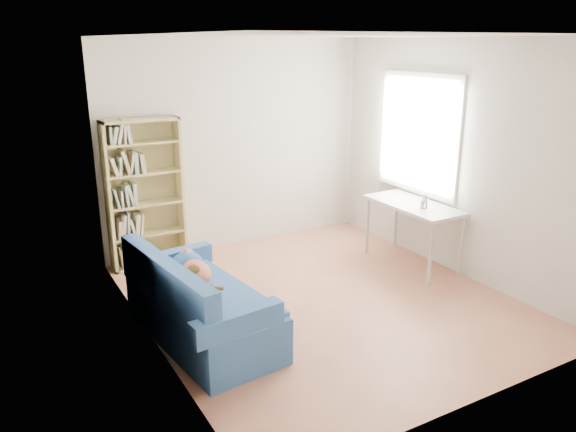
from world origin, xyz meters
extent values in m
plane|color=#A5634A|center=(0.00, 0.00, 0.00)|extent=(4.00, 4.00, 0.00)
cube|color=silver|center=(0.00, 2.00, 1.30)|extent=(3.50, 0.04, 2.60)
cube|color=silver|center=(0.00, -2.00, 1.30)|extent=(3.50, 0.04, 2.60)
cube|color=silver|center=(-1.75, 0.00, 1.30)|extent=(0.04, 4.00, 2.60)
cube|color=silver|center=(1.75, 0.00, 1.30)|extent=(0.04, 4.00, 2.60)
cube|color=white|center=(0.00, 0.00, 2.60)|extent=(3.50, 4.00, 0.04)
cube|color=white|center=(1.75, 0.60, 1.50)|extent=(0.01, 1.20, 1.30)
cube|color=navy|center=(-1.34, -0.13, 0.20)|extent=(0.96, 1.72, 0.41)
cube|color=navy|center=(-1.66, -0.13, 0.61)|extent=(0.33, 1.64, 0.40)
cube|color=navy|center=(-1.34, 0.62, 0.50)|extent=(0.79, 0.23, 0.18)
cube|color=navy|center=(-1.34, -0.88, 0.50)|extent=(0.79, 0.23, 0.18)
cube|color=navy|center=(-1.32, -0.13, 0.43)|extent=(0.93, 1.58, 0.05)
ellipsoid|color=#305A9A|center=(-1.29, 0.38, 0.52)|extent=(0.30, 0.33, 0.23)
ellipsoid|color=#A82F13|center=(-1.29, 0.14, 0.54)|extent=(0.24, 0.43, 0.17)
ellipsoid|color=silver|center=(-1.23, 0.26, 0.52)|extent=(0.14, 0.18, 0.11)
ellipsoid|color=#31230D|center=(-1.32, 0.09, 0.58)|extent=(0.14, 0.22, 0.08)
sphere|color=#A82F13|center=(-1.27, 0.45, 0.58)|extent=(0.15, 0.15, 0.15)
cone|color=#A82F13|center=(-1.29, 0.48, 0.65)|extent=(0.06, 0.07, 0.07)
cone|color=#A82F13|center=(-1.29, 0.41, 0.65)|extent=(0.06, 0.07, 0.07)
cylinder|color=green|center=(-1.27, 0.37, 0.56)|extent=(0.12, 0.04, 0.12)
cylinder|color=#31230D|center=(-1.31, -0.11, 0.50)|extent=(0.10, 0.17, 0.06)
cube|color=tan|center=(-1.67, 1.85, 0.87)|extent=(0.03, 0.27, 1.73)
cube|color=tan|center=(-0.84, 1.85, 0.87)|extent=(0.03, 0.27, 1.73)
cube|color=tan|center=(-1.25, 1.85, 1.72)|extent=(0.87, 0.27, 0.03)
cube|color=tan|center=(-1.25, 1.85, 0.01)|extent=(0.87, 0.27, 0.03)
cube|color=tan|center=(-1.25, 1.97, 0.87)|extent=(0.87, 0.02, 1.73)
cube|color=white|center=(1.45, 0.31, 0.73)|extent=(0.56, 1.22, 0.04)
cylinder|color=silver|center=(1.68, 0.86, 0.35)|extent=(0.04, 0.04, 0.71)
cylinder|color=silver|center=(1.68, -0.25, 0.35)|extent=(0.04, 0.04, 0.71)
cylinder|color=silver|center=(1.22, 0.86, 0.35)|extent=(0.04, 0.04, 0.71)
cylinder|color=silver|center=(1.22, -0.25, 0.35)|extent=(0.04, 0.04, 0.71)
cylinder|color=white|center=(1.43, 0.12, 0.80)|extent=(0.08, 0.08, 0.09)
camera|label=1|loc=(-2.91, -4.41, 2.55)|focal=35.00mm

